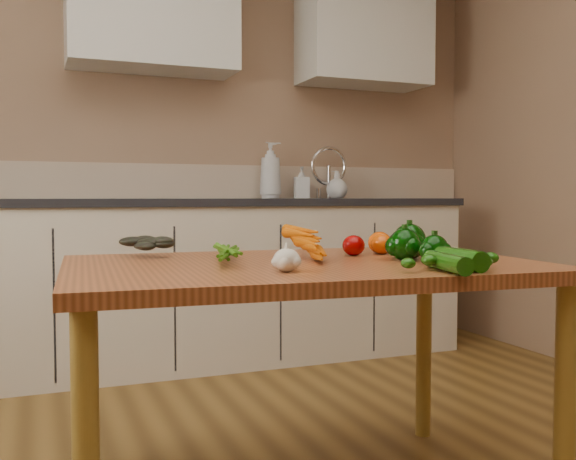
{
  "coord_description": "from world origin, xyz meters",
  "views": [
    {
      "loc": [
        -0.72,
        -1.23,
        0.91
      ],
      "look_at": [
        0.06,
        0.73,
        0.8
      ],
      "focal_mm": 40.0,
      "sensor_mm": 36.0,
      "label": 1
    }
  ],
  "objects_px": {
    "pepper_c": "(434,249)",
    "tomato_a": "(354,246)",
    "soap_bottle_c": "(337,185)",
    "pepper_b": "(409,242)",
    "table": "(304,289)",
    "tomato_b": "(382,244)",
    "zucchini_b": "(447,262)",
    "leafy_greens": "(152,242)",
    "carrot_bunch": "(282,249)",
    "zucchini_a": "(460,259)",
    "pepper_a": "(405,245)",
    "tomato_c": "(380,242)",
    "garlic_bulb": "(287,260)",
    "soap_bottle_b": "(302,183)",
    "soap_bottle_a": "(270,170)"
  },
  "relations": [
    {
      "from": "soap_bottle_c",
      "to": "garlic_bulb",
      "type": "bearing_deg",
      "value": -6.66
    },
    {
      "from": "carrot_bunch",
      "to": "tomato_b",
      "type": "xyz_separation_m",
      "value": [
        0.38,
        0.06,
        -0.0
      ]
    },
    {
      "from": "pepper_c",
      "to": "tomato_b",
      "type": "xyz_separation_m",
      "value": [
        0.01,
        0.31,
        -0.01
      ]
    },
    {
      "from": "garlic_bulb",
      "to": "tomato_b",
      "type": "bearing_deg",
      "value": 35.9
    },
    {
      "from": "garlic_bulb",
      "to": "pepper_c",
      "type": "xyz_separation_m",
      "value": [
        0.46,
        0.03,
        0.01
      ]
    },
    {
      "from": "table",
      "to": "leafy_greens",
      "type": "xyz_separation_m",
      "value": [
        -0.39,
        0.3,
        0.13
      ]
    },
    {
      "from": "garlic_bulb",
      "to": "tomato_b",
      "type": "distance_m",
      "value": 0.59
    },
    {
      "from": "tomato_a",
      "to": "leafy_greens",
      "type": "bearing_deg",
      "value": 163.32
    },
    {
      "from": "soap_bottle_a",
      "to": "carrot_bunch",
      "type": "relative_size",
      "value": 1.33
    },
    {
      "from": "tomato_c",
      "to": "carrot_bunch",
      "type": "bearing_deg",
      "value": -165.8
    },
    {
      "from": "pepper_a",
      "to": "table",
      "type": "bearing_deg",
      "value": 166.61
    },
    {
      "from": "zucchini_b",
      "to": "soap_bottle_c",
      "type": "bearing_deg",
      "value": 70.91
    },
    {
      "from": "soap_bottle_b",
      "to": "zucchini_a",
      "type": "distance_m",
      "value": 2.24
    },
    {
      "from": "tomato_b",
      "to": "zucchini_a",
      "type": "bearing_deg",
      "value": -94.06
    },
    {
      "from": "zucchini_a",
      "to": "soap_bottle_a",
      "type": "bearing_deg",
      "value": 82.87
    },
    {
      "from": "soap_bottle_b",
      "to": "pepper_c",
      "type": "xyz_separation_m",
      "value": [
        -0.45,
        -2.03,
        -0.23
      ]
    },
    {
      "from": "pepper_a",
      "to": "tomato_b",
      "type": "height_order",
      "value": "pepper_a"
    },
    {
      "from": "soap_bottle_a",
      "to": "zucchini_a",
      "type": "bearing_deg",
      "value": 173.78
    },
    {
      "from": "soap_bottle_a",
      "to": "pepper_a",
      "type": "relative_size",
      "value": 3.54
    },
    {
      "from": "table",
      "to": "tomato_a",
      "type": "relative_size",
      "value": 19.3
    },
    {
      "from": "carrot_bunch",
      "to": "leafy_greens",
      "type": "bearing_deg",
      "value": 150.56
    },
    {
      "from": "soap_bottle_c",
      "to": "pepper_b",
      "type": "xyz_separation_m",
      "value": [
        -0.66,
        -1.85,
        -0.21
      ]
    },
    {
      "from": "pepper_c",
      "to": "tomato_a",
      "type": "height_order",
      "value": "pepper_c"
    },
    {
      "from": "soap_bottle_b",
      "to": "pepper_b",
      "type": "bearing_deg",
      "value": -90.15
    },
    {
      "from": "tomato_a",
      "to": "pepper_c",
      "type": "bearing_deg",
      "value": -70.68
    },
    {
      "from": "leafy_greens",
      "to": "zucchini_a",
      "type": "bearing_deg",
      "value": -42.05
    },
    {
      "from": "garlic_bulb",
      "to": "tomato_b",
      "type": "xyz_separation_m",
      "value": [
        0.48,
        0.34,
        0.0
      ]
    },
    {
      "from": "carrot_bunch",
      "to": "tomato_c",
      "type": "xyz_separation_m",
      "value": [
        0.39,
        0.1,
        0.0
      ]
    },
    {
      "from": "pepper_c",
      "to": "zucchini_a",
      "type": "distance_m",
      "value": 0.15
    },
    {
      "from": "soap_bottle_a",
      "to": "zucchini_a",
      "type": "xyz_separation_m",
      "value": [
        -0.27,
        -2.2,
        -0.32
      ]
    },
    {
      "from": "tomato_a",
      "to": "zucchini_a",
      "type": "distance_m",
      "value": 0.45
    },
    {
      "from": "pepper_a",
      "to": "pepper_c",
      "type": "height_order",
      "value": "pepper_a"
    },
    {
      "from": "soap_bottle_b",
      "to": "garlic_bulb",
      "type": "bearing_deg",
      "value": -101.02
    },
    {
      "from": "table",
      "to": "soap_bottle_b",
      "type": "distance_m",
      "value": 2.03
    },
    {
      "from": "pepper_b",
      "to": "tomato_a",
      "type": "xyz_separation_m",
      "value": [
        -0.12,
        0.14,
        -0.02
      ]
    },
    {
      "from": "tomato_a",
      "to": "pepper_a",
      "type": "bearing_deg",
      "value": -67.91
    },
    {
      "from": "leafy_greens",
      "to": "pepper_a",
      "type": "relative_size",
      "value": 2.04
    },
    {
      "from": "pepper_a",
      "to": "zucchini_b",
      "type": "relative_size",
      "value": 0.45
    },
    {
      "from": "carrot_bunch",
      "to": "leafy_greens",
      "type": "distance_m",
      "value": 0.42
    },
    {
      "from": "soap_bottle_c",
      "to": "leafy_greens",
      "type": "distance_m",
      "value": 2.07
    },
    {
      "from": "table",
      "to": "soap_bottle_c",
      "type": "bearing_deg",
      "value": 65.17
    },
    {
      "from": "tomato_b",
      "to": "zucchini_b",
      "type": "distance_m",
      "value": 0.51
    },
    {
      "from": "leafy_greens",
      "to": "carrot_bunch",
      "type": "bearing_deg",
      "value": -33.3
    },
    {
      "from": "tomato_a",
      "to": "tomato_b",
      "type": "distance_m",
      "value": 0.12
    },
    {
      "from": "soap_bottle_a",
      "to": "pepper_c",
      "type": "xyz_separation_m",
      "value": [
        -0.25,
        -2.05,
        -0.31
      ]
    },
    {
      "from": "soap_bottle_a",
      "to": "pepper_c",
      "type": "distance_m",
      "value": 2.09
    },
    {
      "from": "leafy_greens",
      "to": "tomato_a",
      "type": "distance_m",
      "value": 0.64
    },
    {
      "from": "pepper_c",
      "to": "tomato_a",
      "type": "distance_m",
      "value": 0.31
    },
    {
      "from": "soap_bottle_c",
      "to": "pepper_a",
      "type": "distance_m",
      "value": 2.03
    },
    {
      "from": "tomato_b",
      "to": "garlic_bulb",
      "type": "bearing_deg",
      "value": -144.1
    }
  ]
}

